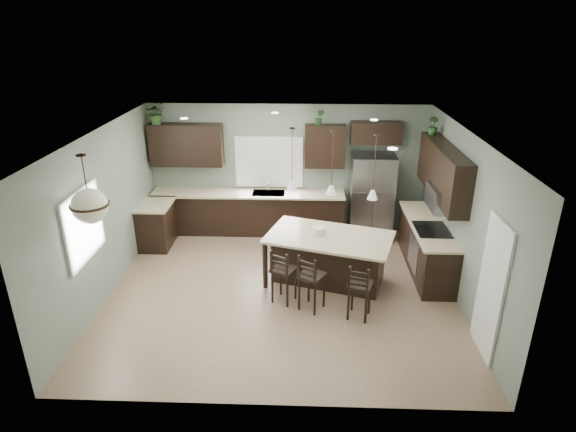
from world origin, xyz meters
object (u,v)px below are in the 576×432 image
(kitchen_island, at_px, (329,259))
(bar_stool_center, at_px, (312,282))
(plant_back_left, at_px, (156,113))
(bar_stool_left, at_px, (284,275))
(refrigerator, at_px, (371,197))
(bar_stool_right, at_px, (360,291))
(serving_dish, at_px, (319,231))

(kitchen_island, height_order, bar_stool_center, bar_stool_center)
(plant_back_left, bearing_deg, bar_stool_left, -46.30)
(bar_stool_center, bearing_deg, plant_back_left, 167.81)
(refrigerator, bearing_deg, bar_stool_left, -123.23)
(refrigerator, xyz_separation_m, bar_stool_right, (-0.53, -3.09, -0.44))
(kitchen_island, bearing_deg, plant_back_left, 164.78)
(bar_stool_center, bearing_deg, serving_dish, 114.52)
(plant_back_left, bearing_deg, bar_stool_right, -39.85)
(refrigerator, height_order, kitchen_island, refrigerator)
(plant_back_left, bearing_deg, refrigerator, -3.19)
(kitchen_island, relative_size, bar_stool_right, 2.22)
(kitchen_island, distance_m, bar_stool_left, 1.01)
(kitchen_island, bearing_deg, serving_dish, -180.00)
(kitchen_island, distance_m, bar_stool_center, 0.92)
(serving_dish, relative_size, plant_back_left, 0.51)
(bar_stool_right, bearing_deg, kitchen_island, 129.82)
(bar_stool_left, bearing_deg, bar_stool_right, 7.30)
(refrigerator, relative_size, bar_stool_right, 1.91)
(serving_dish, height_order, bar_stool_left, serving_dish)
(serving_dish, relative_size, bar_stool_left, 0.24)
(refrigerator, height_order, bar_stool_right, refrigerator)
(kitchen_island, height_order, bar_stool_right, bar_stool_right)
(refrigerator, distance_m, bar_stool_left, 3.21)
(bar_stool_right, bearing_deg, bar_stool_center, -178.41)
(refrigerator, distance_m, bar_stool_center, 3.17)
(refrigerator, xyz_separation_m, kitchen_island, (-0.97, -2.00, -0.46))
(bar_stool_left, distance_m, plant_back_left, 4.56)
(bar_stool_center, bearing_deg, bar_stool_right, 15.79)
(bar_stool_left, relative_size, plant_back_left, 2.13)
(kitchen_island, xyz_separation_m, bar_stool_left, (-0.77, -0.66, 0.03))
(kitchen_island, bearing_deg, bar_stool_right, -50.51)
(refrigerator, height_order, bar_stool_left, refrigerator)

